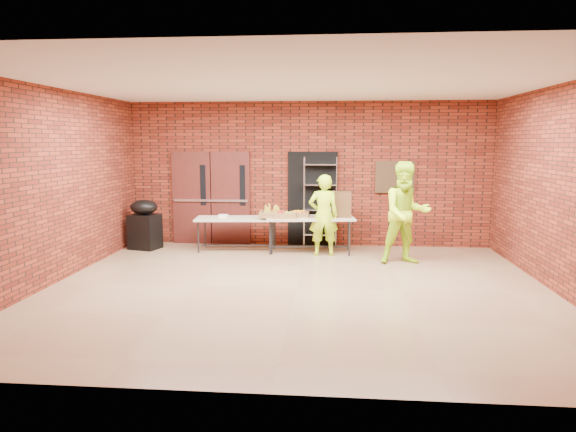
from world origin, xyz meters
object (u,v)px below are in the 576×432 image
at_px(table_left, 237,220).
at_px(covered_grill, 145,224).
at_px(coffee_dispenser, 341,204).
at_px(volunteer_woman, 323,215).
at_px(volunteer_man, 406,213).
at_px(wire_rack, 320,202).
at_px(table_right, 310,220).

height_order(table_left, covered_grill, covered_grill).
distance_m(coffee_dispenser, covered_grill, 4.28).
bearing_deg(table_left, covered_grill, 173.62).
xyz_separation_m(volunteer_woman, volunteer_man, (1.58, -0.56, 0.14)).
xyz_separation_m(wire_rack, volunteer_man, (1.67, -1.45, -0.02)).
bearing_deg(wire_rack, coffee_dispenser, -45.82).
relative_size(wire_rack, volunteer_man, 1.02).
distance_m(table_left, covered_grill, 2.05).
xyz_separation_m(coffee_dispenser, volunteer_man, (1.21, -0.95, -0.04)).
bearing_deg(coffee_dispenser, table_left, -177.43).
xyz_separation_m(table_right, coffee_dispenser, (0.64, 0.12, 0.33)).
bearing_deg(volunteer_man, coffee_dispenser, 131.47).
bearing_deg(coffee_dispenser, wire_rack, 131.91).
distance_m(table_right, volunteer_woman, 0.41).
bearing_deg(covered_grill, table_right, 14.31).
xyz_separation_m(wire_rack, coffee_dispenser, (0.45, -0.51, 0.02)).
bearing_deg(covered_grill, volunteer_man, 5.96).
xyz_separation_m(wire_rack, table_left, (-1.75, -0.61, -0.34)).
xyz_separation_m(table_right, volunteer_woman, (0.28, -0.26, 0.14)).
bearing_deg(table_left, volunteer_woman, -14.29).
height_order(table_right, coffee_dispenser, coffee_dispenser).
relative_size(table_right, volunteer_man, 0.98).
height_order(covered_grill, volunteer_woman, volunteer_woman).
bearing_deg(volunteer_woman, covered_grill, -12.83).
bearing_deg(volunteer_man, volunteer_woman, 149.75).
bearing_deg(volunteer_man, wire_rack, 128.36).
relative_size(table_right, covered_grill, 1.76).
xyz_separation_m(covered_grill, volunteer_woman, (3.88, -0.31, 0.29)).
distance_m(wire_rack, volunteer_man, 2.21).
height_order(wire_rack, covered_grill, wire_rack).
bearing_deg(wire_rack, covered_grill, -169.10).
xyz_separation_m(coffee_dispenser, volunteer_woman, (-0.36, -0.38, -0.18)).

